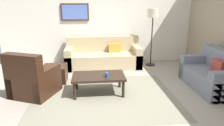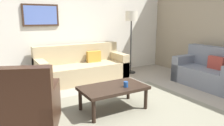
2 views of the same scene
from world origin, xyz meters
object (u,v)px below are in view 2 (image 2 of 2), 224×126
Objects in this scene: armchair_leather at (27,109)px; framed_artwork at (41,15)px; ottoman at (40,95)px; lamp_standing at (131,22)px; coffee_table at (113,89)px; couch_main at (81,68)px; cup at (126,84)px; couch_loveseat at (211,73)px.

framed_artwork is at bearing 71.53° from armchair_leather.
lamp_standing reaches higher than ottoman.
coffee_table is 2.71m from lamp_standing.
armchair_leather is 1.88× the size of ottoman.
armchair_leather is at bearing -113.31° from ottoman.
framed_artwork reaches higher than couch_main.
armchair_leather is (-1.58, -1.91, 0.01)m from couch_main.
armchair_leather is 1.55m from cup.
couch_loveseat is 3.96m from armchair_leather.
ottoman is (-3.63, 0.79, -0.10)m from couch_loveseat.
lamp_standing is at bearing -11.72° from framed_artwork.
couch_main is at bearing -26.18° from framed_artwork.
couch_loveseat is 1.40× the size of armchair_leather.
ottoman is (-1.26, -1.15, -0.10)m from couch_main.
couch_main reaches higher than cup.
ottoman is at bearing -158.35° from lamp_standing.
cup is at bearing -5.57° from armchair_leather.
cup is at bearing -177.17° from couch_loveseat.
couch_loveseat reaches higher than cup.
couch_loveseat is at bearing -36.27° from framed_artwork.
coffee_table reaches higher than ottoman.
coffee_table is at bearing -75.66° from framed_artwork.
couch_loveseat is at bearing -0.43° from armchair_leather.
ottoman is 0.68× the size of framed_artwork.
armchair_leather reaches higher than cup.
framed_artwork reaches higher than ottoman.
couch_main is 2.10× the size of armchair_leather.
couch_main is 1.71m from ottoman.
lamp_standing is (2.71, 1.08, 1.21)m from ottoman.
armchair_leather is 0.96× the size of coffee_table.
framed_artwork is at bearing 143.73° from couch_loveseat.
armchair_leather is 2.75m from framed_artwork.
framed_artwork is at bearing 153.82° from couch_main.
couch_loveseat is 15.88× the size of cup.
lamp_standing is at bearing 31.13° from armchair_leather.
ottoman is at bearing 143.03° from coffee_table.
couch_loveseat is 1.77× the size of framed_artwork.
armchair_leather reaches higher than coffee_table.
armchair_leather is at bearing 174.43° from cup.
coffee_table is (1.37, -0.02, 0.05)m from armchair_leather.
couch_main is 2.48m from armchair_leather.
framed_artwork is (-2.27, 0.47, 0.18)m from lamp_standing.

